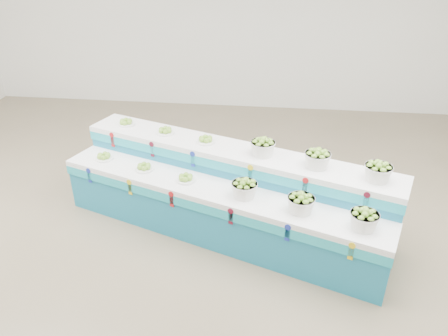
{
  "coord_description": "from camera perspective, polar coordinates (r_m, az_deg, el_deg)",
  "views": [
    {
      "loc": [
        1.25,
        -4.14,
        3.43
      ],
      "look_at": [
        0.69,
        0.51,
        0.87
      ],
      "focal_mm": 35.08,
      "sensor_mm": 36.0,
      "label": 1
    }
  ],
  "objects": [
    {
      "name": "ground",
      "position": [
        5.52,
        -7.93,
        -10.11
      ],
      "size": [
        10.0,
        10.0,
        0.0
      ],
      "primitive_type": "plane",
      "color": "#6F624B",
      "rests_on": "ground"
    },
    {
      "name": "back_wall",
      "position": [
        9.34,
        -1.04,
        19.82
      ],
      "size": [
        10.0,
        0.0,
        10.0
      ],
      "primitive_type": "plane",
      "rotation": [
        1.57,
        0.0,
        0.0
      ],
      "color": "silver",
      "rests_on": "ground"
    },
    {
      "name": "display_stand",
      "position": [
        5.52,
        0.0,
        -3.28
      ],
      "size": [
        4.34,
        2.47,
        1.02
      ],
      "primitive_type": null,
      "rotation": [
        0.0,
        0.0,
        -0.35
      ],
      "color": "teal",
      "rests_on": "ground"
    },
    {
      "name": "plate_lower_left",
      "position": [
        6.07,
        -15.4,
        1.5
      ],
      "size": [
        0.3,
        0.3,
        0.09
      ],
      "primitive_type": "cylinder",
      "rotation": [
        0.0,
        0.0,
        -0.35
      ],
      "color": "white",
      "rests_on": "display_stand"
    },
    {
      "name": "plate_lower_mid",
      "position": [
        5.68,
        -10.37,
        0.17
      ],
      "size": [
        0.3,
        0.3,
        0.09
      ],
      "primitive_type": "cylinder",
      "rotation": [
        0.0,
        0.0,
        -0.35
      ],
      "color": "white",
      "rests_on": "display_stand"
    },
    {
      "name": "plate_lower_right",
      "position": [
        5.37,
        -5.03,
        -1.25
      ],
      "size": [
        0.3,
        0.3,
        0.09
      ],
      "primitive_type": "cylinder",
      "rotation": [
        0.0,
        0.0,
        -0.35
      ],
      "color": "white",
      "rests_on": "display_stand"
    },
    {
      "name": "basket_lower_left",
      "position": [
        5.01,
        2.67,
        -2.66
      ],
      "size": [
        0.38,
        0.38,
        0.22
      ],
      "primitive_type": null,
      "rotation": [
        0.0,
        0.0,
        -0.35
      ],
      "color": "silver",
      "rests_on": "display_stand"
    },
    {
      "name": "basket_lower_mid",
      "position": [
        4.82,
        9.99,
        -4.49
      ],
      "size": [
        0.38,
        0.38,
        0.22
      ],
      "primitive_type": null,
      "rotation": [
        0.0,
        0.0,
        -0.35
      ],
      "color": "silver",
      "rests_on": "display_stand"
    },
    {
      "name": "basket_lower_right",
      "position": [
        4.72,
        17.8,
        -6.36
      ],
      "size": [
        0.38,
        0.38,
        0.22
      ],
      "primitive_type": null,
      "rotation": [
        0.0,
        0.0,
        -0.35
      ],
      "color": "silver",
      "rests_on": "display_stand"
    },
    {
      "name": "plate_upper_left",
      "position": [
        6.3,
        -12.67,
        5.88
      ],
      "size": [
        0.3,
        0.3,
        0.09
      ],
      "primitive_type": "cylinder",
      "rotation": [
        0.0,
        0.0,
        -0.35
      ],
      "color": "white",
      "rests_on": "display_stand"
    },
    {
      "name": "plate_upper_mid",
      "position": [
        5.93,
        -7.66,
        4.87
      ],
      "size": [
        0.3,
        0.3,
        0.09
      ],
      "primitive_type": "cylinder",
      "rotation": [
        0.0,
        0.0,
        -0.35
      ],
      "color": "white",
      "rests_on": "display_stand"
    },
    {
      "name": "plate_upper_right",
      "position": [
        5.63,
        -2.39,
        3.77
      ],
      "size": [
        0.3,
        0.3,
        0.09
      ],
      "primitive_type": "cylinder",
      "rotation": [
        0.0,
        0.0,
        -0.35
      ],
      "color": "white",
      "rests_on": "display_stand"
    },
    {
      "name": "basket_upper_left",
      "position": [
        5.3,
        5.09,
        2.76
      ],
      "size": [
        0.38,
        0.38,
        0.22
      ],
      "primitive_type": null,
      "rotation": [
        0.0,
        0.0,
        -0.35
      ],
      "color": "silver",
      "rests_on": "display_stand"
    },
    {
      "name": "basket_upper_mid",
      "position": [
        5.12,
        12.08,
        1.22
      ],
      "size": [
        0.38,
        0.38,
        0.22
      ],
      "primitive_type": null,
      "rotation": [
        0.0,
        0.0,
        -0.35
      ],
      "color": "silver",
      "rests_on": "display_stand"
    },
    {
      "name": "basket_upper_right",
      "position": [
        5.02,
        19.43,
        -0.41
      ],
      "size": [
        0.38,
        0.38,
        0.22
      ],
      "primitive_type": null,
      "rotation": [
        0.0,
        0.0,
        -0.35
      ],
      "color": "silver",
      "rests_on": "display_stand"
    }
  ]
}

